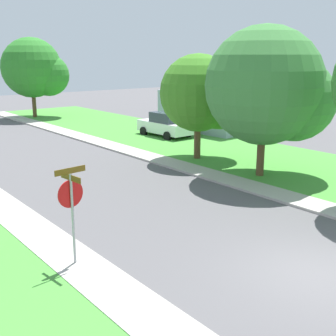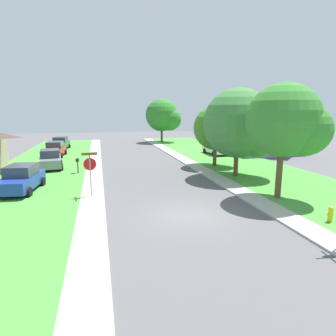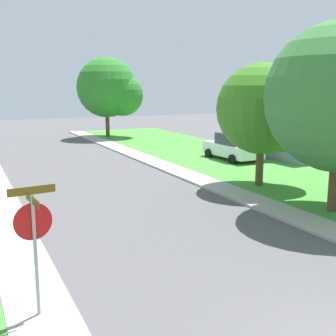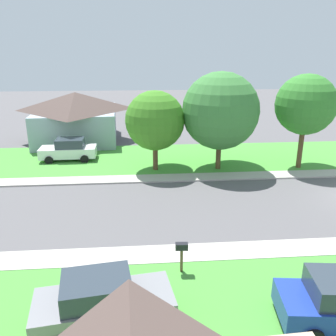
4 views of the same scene
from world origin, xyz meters
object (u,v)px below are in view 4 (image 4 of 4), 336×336
at_px(tree_sidewalk_mid, 222,113).
at_px(house_right_setback, 77,116).
at_px(tree_sidewalk_near, 157,122).
at_px(tree_across_right, 306,106).
at_px(mailbox, 182,250).
at_px(car_grey_near_corner, 102,302).
at_px(car_white_across_road, 69,150).

relative_size(tree_sidewalk_mid, house_right_setback, 0.74).
height_order(tree_sidewalk_near, tree_across_right, tree_across_right).
xyz_separation_m(tree_across_right, mailbox, (-12.36, 10.29, -3.53)).
height_order(tree_across_right, house_right_setback, tree_across_right).
bearing_deg(mailbox, house_right_setback, 18.57).
bearing_deg(car_grey_near_corner, tree_across_right, -41.23).
height_order(car_white_across_road, tree_sidewalk_mid, tree_sidewalk_mid).
bearing_deg(car_grey_near_corner, tree_sidewalk_near, -9.43).
height_order(tree_sidewalk_near, house_right_setback, tree_sidewalk_near).
xyz_separation_m(car_grey_near_corner, mailbox, (2.56, -2.79, 0.14)).
relative_size(car_grey_near_corner, tree_across_right, 0.66).
xyz_separation_m(car_grey_near_corner, tree_sidewalk_near, (15.30, -2.54, 2.64)).
height_order(car_white_across_road, tree_across_right, tree_across_right).
relative_size(car_white_across_road, tree_across_right, 0.64).
height_order(tree_sidewalk_mid, tree_across_right, tree_sidewalk_mid).
distance_m(car_grey_near_corner, house_right_setback, 25.04).
xyz_separation_m(car_grey_near_corner, car_white_across_road, (18.08, 4.29, 0.00)).
bearing_deg(car_white_across_road, tree_across_right, -100.30).
bearing_deg(car_grey_near_corner, car_white_across_road, 13.34).
distance_m(car_grey_near_corner, tree_sidewalk_mid, 17.15).
relative_size(car_grey_near_corner, mailbox, 3.44).
bearing_deg(house_right_setback, tree_sidewalk_mid, -128.38).
relative_size(car_grey_near_corner, tree_sidewalk_mid, 0.65).
relative_size(tree_sidewalk_near, tree_sidewalk_mid, 0.82).
xyz_separation_m(tree_sidewalk_near, tree_across_right, (-0.38, -10.54, 1.03)).
relative_size(tree_sidewalk_mid, mailbox, 5.33).
bearing_deg(tree_across_right, mailbox, 140.23).
bearing_deg(tree_sidewalk_mid, tree_sidewalk_near, 89.43).
bearing_deg(mailbox, car_white_across_road, 24.51).
relative_size(car_grey_near_corner, house_right_setback, 0.48).
bearing_deg(mailbox, tree_sidewalk_mid, -18.98).
bearing_deg(tree_sidewalk_mid, car_white_across_road, 76.13).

